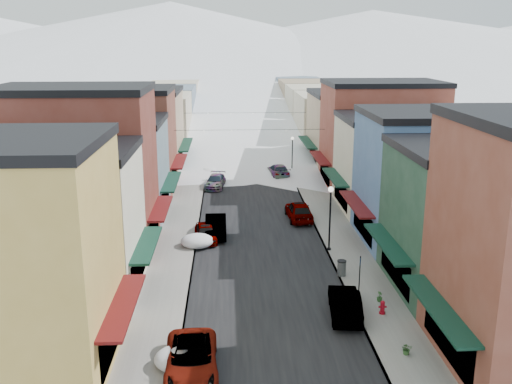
{
  "coord_description": "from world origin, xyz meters",
  "views": [
    {
      "loc": [
        -2.41,
        -21.57,
        15.66
      ],
      "look_at": [
        0.0,
        26.74,
        2.73
      ],
      "focal_mm": 40.0,
      "sensor_mm": 36.0,
      "label": 1
    }
  ],
  "objects": [
    {
      "name": "bldg_r_green",
      "position": [
        13.19,
        12.0,
        4.76
      ],
      "size": [
        11.3,
        9.2,
        9.5
      ],
      "color": "#1E402C",
      "rests_on": "ground"
    },
    {
      "name": "road",
      "position": [
        0.0,
        60.0,
        0.01
      ],
      "size": [
        10.0,
        160.0,
        0.01
      ],
      "primitive_type": "cube",
      "color": "black",
      "rests_on": "ground"
    },
    {
      "name": "parking_sign",
      "position": [
        5.75,
        11.27,
        1.61
      ],
      "size": [
        0.12,
        0.33,
        2.49
      ],
      "color": "black",
      "rests_on": "sidewalk_right"
    },
    {
      "name": "bldg_l_brick_far",
      "position": [
        -14.19,
        38.0,
        5.51
      ],
      "size": [
        13.3,
        9.2,
        11.0
      ],
      "color": "brown",
      "rests_on": "ground"
    },
    {
      "name": "sidewalk_right",
      "position": [
        6.6,
        60.0,
        0.07
      ],
      "size": [
        3.2,
        160.0,
        0.15
      ],
      "primitive_type": "cube",
      "color": "gray",
      "rests_on": "ground"
    },
    {
      "name": "fire_hydrant",
      "position": [
        6.5,
        8.43,
        0.52
      ],
      "size": [
        0.47,
        0.36,
        0.81
      ],
      "color": "#AC0919",
      "rests_on": "sidewalk_right"
    },
    {
      "name": "car_silver_sedan",
      "position": [
        -4.3,
        21.92,
        0.69
      ],
      "size": [
        2.13,
        4.21,
        1.37
      ],
      "primitive_type": "imported",
      "rotation": [
        0.0,
        0.0,
        0.13
      ],
      "color": "gray",
      "rests_on": "ground"
    },
    {
      "name": "overhead_cables",
      "position": [
        0.0,
        47.5,
        6.2
      ],
      "size": [
        16.4,
        15.04,
        0.04
      ],
      "color": "black",
      "rests_on": "ground"
    },
    {
      "name": "curb_right",
      "position": [
        5.05,
        60.0,
        0.07
      ],
      "size": [
        0.1,
        160.0,
        0.15
      ],
      "primitive_type": "cube",
      "color": "slate",
      "rests_on": "ground"
    },
    {
      "name": "streetlamp_far",
      "position": [
        5.2,
        44.63,
        2.97
      ],
      "size": [
        0.37,
        0.37,
        4.48
      ],
      "color": "black",
      "rests_on": "sidewalk_right"
    },
    {
      "name": "car_lane_white",
      "position": [
        1.3,
        65.73,
        0.85
      ],
      "size": [
        3.06,
        6.25,
        1.71
      ],
      "primitive_type": "imported",
      "rotation": [
        0.0,
        0.0,
        3.11
      ],
      "color": "white",
      "rests_on": "ground"
    },
    {
      "name": "car_lane_silver",
      "position": [
        -0.6,
        57.36,
        0.8
      ],
      "size": [
        2.49,
        4.9,
        1.6
      ],
      "primitive_type": "imported",
      "rotation": [
        0.0,
        0.0,
        -0.13
      ],
      "color": "gray",
      "rests_on": "ground"
    },
    {
      "name": "bldg_r_tan",
      "position": [
        13.19,
        49.0,
        4.76
      ],
      "size": [
        11.3,
        11.2,
        9.5
      ],
      "color": "tan",
      "rests_on": "ground"
    },
    {
      "name": "car_white_suv",
      "position": [
        -4.3,
        3.0,
        0.75
      ],
      "size": [
        2.76,
        5.54,
        1.51
      ],
      "primitive_type": "imported",
      "rotation": [
        0.0,
        0.0,
        0.05
      ],
      "color": "silver",
      "rests_on": "ground"
    },
    {
      "name": "snow_pile_far",
      "position": [
        -4.65,
        45.02,
        0.46
      ],
      "size": [
        2.27,
        2.6,
        0.96
      ],
      "color": "white",
      "rests_on": "ground"
    },
    {
      "name": "bldg_r_blue",
      "position": [
        13.19,
        21.0,
        5.26
      ],
      "size": [
        11.3,
        9.2,
        10.5
      ],
      "color": "#436797",
      "rests_on": "ground"
    },
    {
      "name": "streetlamp_near",
      "position": [
        5.2,
        19.04,
        3.29
      ],
      "size": [
        0.41,
        0.41,
        4.97
      ],
      "color": "black",
      "rests_on": "sidewalk_right"
    },
    {
      "name": "sidewalk_left",
      "position": [
        -6.6,
        60.0,
        0.07
      ],
      "size": [
        3.2,
        160.0,
        0.15
      ],
      "primitive_type": "cube",
      "color": "gray",
      "rests_on": "ground"
    },
    {
      "name": "mountain_ridge",
      "position": [
        -19.47,
        277.18,
        14.36
      ],
      "size": [
        670.0,
        340.0,
        34.0
      ],
      "color": "silver",
      "rests_on": "ground"
    },
    {
      "name": "trash_can",
      "position": [
        5.2,
        14.14,
        0.69
      ],
      "size": [
        0.62,
        0.62,
        1.06
      ],
      "color": "slate",
      "rests_on": "sidewalk_right"
    },
    {
      "name": "bldg_l_yellow",
      "position": [
        -13.19,
        4.0,
        5.76
      ],
      "size": [
        11.3,
        8.7,
        11.5
      ],
      "color": "gold",
      "rests_on": "ground"
    },
    {
      "name": "car_dark_hatch",
      "position": [
        -3.5,
        23.18,
        0.81
      ],
      "size": [
        1.8,
        4.93,
        1.62
      ],
      "primitive_type": "imported",
      "rotation": [
        0.0,
        0.0,
        0.02
      ],
      "color": "black",
      "rests_on": "ground"
    },
    {
      "name": "distant_blocks",
      "position": [
        0.0,
        83.0,
        4.0
      ],
      "size": [
        34.0,
        55.0,
        8.0
      ],
      "color": "gray",
      "rests_on": "ground"
    },
    {
      "name": "bldg_r_cream",
      "position": [
        13.69,
        30.0,
        4.51
      ],
      "size": [
        12.3,
        9.2,
        9.0
      ],
      "color": "beige",
      "rests_on": "ground"
    },
    {
      "name": "bldg_l_tan",
      "position": [
        -13.19,
        48.0,
        5.01
      ],
      "size": [
        11.3,
        11.2,
        10.0
      ],
      "color": "tan",
      "rests_on": "ground"
    },
    {
      "name": "planter_near",
      "position": [
        6.55,
        3.94,
        0.46
      ],
      "size": [
        0.64,
        0.58,
        0.62
      ],
      "primitive_type": "imported",
      "rotation": [
        0.0,
        0.0,
        -0.2
      ],
      "color": "#305827",
      "rests_on": "sidewalk_right"
    },
    {
      "name": "snow_pile_mid",
      "position": [
        -4.88,
        20.5,
        0.52
      ],
      "size": [
        2.57,
        2.78,
        1.09
      ],
      "color": "white",
      "rests_on": "ground"
    },
    {
      "name": "snow_pile_near",
      "position": [
        -4.88,
        3.58,
        0.51
      ],
      "size": [
        2.54,
        2.77,
        1.08
      ],
      "color": "white",
      "rests_on": "ground"
    },
    {
      "name": "curb_left",
      "position": [
        -5.05,
        60.0,
        0.07
      ],
      "size": [
        0.1,
        160.0,
        0.15
      ],
      "primitive_type": "cube",
      "color": "slate",
      "rests_on": "ground"
    },
    {
      "name": "car_silver_wagon",
      "position": [
        -3.84,
        39.12,
        0.69
      ],
      "size": [
        2.51,
        4.94,
        1.38
      ],
      "primitive_type": "imported",
      "rotation": [
        0.0,
        0.0,
        -0.13
      ],
      "color": "gray",
      "rests_on": "ground"
    },
    {
      "name": "planter_far",
      "position": [
        6.75,
        10.03,
        0.47
      ],
      "size": [
        0.5,
        0.5,
        0.64
      ],
      "primitive_type": "imported",
      "rotation": [
        0.0,
        0.0,
        0.84
      ],
      "color": "#33632D",
      "rests_on": "sidewalk_right"
    },
    {
      "name": "bldg_l_brick_near",
      "position": [
        -13.69,
        20.5,
        6.26
      ],
      "size": [
        12.3,
        8.2,
        12.5
      ],
      "color": "maroon",
      "rests_on": "ground"
    },
    {
      "name": "car_gray_suv",
      "position": [
        3.88,
        27.13,
        0.86
      ],
      "size": [
        2.3,
        5.16,
        1.72
      ],
      "primitive_type": "imported",
      "rotation": [
        0.0,
        0.0,
        3.2
      ],
      "color": "#919499",
      "rests_on": "ground"
    },
    {
      "name": "bldg_r_brick_far",
      "position": [
        14.19,
        39.0,
        5.76
      ],
      "size": [
        13.3,
        9.2,
        11.5
      ],
      "color": "brown",
      "rests_on": "ground"
    },
    {
      "name": "bldg_l_cream",
      "position": [
        -13.19,
        12.5,
        4.76
      ],
      "size": [
        11.3,
        8.2,
        9.5
      ],
      "color": "#EFE3C0",
      "rests_on": "ground"
    },
    {
      "name": "car_black_sedan",
      "position": [
        3.5,
        43.83,
        0.75
      ],
      "size": [
        2.67,
        5.35,
        1.49
      ],
      "primitive_type": "imported",
      "rotation": [
        0.0,
        0.0,
        3.26
      ],
      "color": "black",
      "rests_on": "ground"
    },
    {
      "name": "bldg_l_grayblue",
      "position": [
        -13.19,
        29.0,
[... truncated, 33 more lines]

